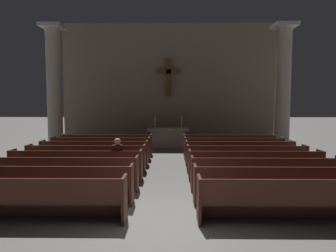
# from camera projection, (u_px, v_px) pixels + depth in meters

# --- Properties ---
(ground_plane) EXTENTS (80.00, 80.00, 0.00)m
(ground_plane) POSITION_uv_depth(u_px,v_px,m) (162.00, 222.00, 6.19)
(ground_plane) COLOR slate
(pew_left_row_1) EXTENTS (4.09, 0.50, 0.95)m
(pew_left_row_1) POSITION_uv_depth(u_px,v_px,m) (25.00, 199.00, 6.15)
(pew_left_row_1) COLOR #4C2319
(pew_left_row_1) RESTS_ON ground
(pew_left_row_2) EXTENTS (4.09, 0.50, 0.95)m
(pew_left_row_2) POSITION_uv_depth(u_px,v_px,m) (47.00, 184.00, 7.24)
(pew_left_row_2) COLOR #4C2319
(pew_left_row_2) RESTS_ON ground
(pew_left_row_3) EXTENTS (4.09, 0.50, 0.95)m
(pew_left_row_3) POSITION_uv_depth(u_px,v_px,m) (64.00, 173.00, 8.34)
(pew_left_row_3) COLOR #4C2319
(pew_left_row_3) RESTS_ON ground
(pew_left_row_4) EXTENTS (4.09, 0.50, 0.95)m
(pew_left_row_4) POSITION_uv_depth(u_px,v_px,m) (76.00, 165.00, 9.43)
(pew_left_row_4) COLOR #4C2319
(pew_left_row_4) RESTS_ON ground
(pew_left_row_5) EXTENTS (4.09, 0.50, 0.95)m
(pew_left_row_5) POSITION_uv_depth(u_px,v_px,m) (86.00, 158.00, 10.53)
(pew_left_row_5) COLOR #4C2319
(pew_left_row_5) RESTS_ON ground
(pew_left_row_6) EXTENTS (4.09, 0.50, 0.95)m
(pew_left_row_6) POSITION_uv_depth(u_px,v_px,m) (94.00, 153.00, 11.62)
(pew_left_row_6) COLOR #4C2319
(pew_left_row_6) RESTS_ON ground
(pew_left_row_7) EXTENTS (4.09, 0.50, 0.95)m
(pew_left_row_7) POSITION_uv_depth(u_px,v_px,m) (101.00, 148.00, 12.71)
(pew_left_row_7) COLOR #4C2319
(pew_left_row_7) RESTS_ON ground
(pew_left_row_8) EXTENTS (4.09, 0.50, 0.95)m
(pew_left_row_8) POSITION_uv_depth(u_px,v_px,m) (107.00, 145.00, 13.81)
(pew_left_row_8) COLOR #4C2319
(pew_left_row_8) RESTS_ON ground
(pew_right_row_1) EXTENTS (4.09, 0.50, 0.95)m
(pew_right_row_1) POSITION_uv_depth(u_px,v_px,m) (300.00, 200.00, 6.07)
(pew_right_row_1) COLOR #4C2319
(pew_right_row_1) RESTS_ON ground
(pew_right_row_2) EXTENTS (4.09, 0.50, 0.95)m
(pew_right_row_2) POSITION_uv_depth(u_px,v_px,m) (280.00, 185.00, 7.17)
(pew_right_row_2) COLOR #4C2319
(pew_right_row_2) RESTS_ON ground
(pew_right_row_3) EXTENTS (4.09, 0.50, 0.95)m
(pew_right_row_3) POSITION_uv_depth(u_px,v_px,m) (266.00, 174.00, 8.26)
(pew_right_row_3) COLOR #4C2319
(pew_right_row_3) RESTS_ON ground
(pew_right_row_4) EXTENTS (4.09, 0.50, 0.95)m
(pew_right_row_4) POSITION_uv_depth(u_px,v_px,m) (255.00, 165.00, 9.35)
(pew_right_row_4) COLOR #4C2319
(pew_right_row_4) RESTS_ON ground
(pew_right_row_5) EXTENTS (4.09, 0.50, 0.95)m
(pew_right_row_5) POSITION_uv_depth(u_px,v_px,m) (246.00, 159.00, 10.45)
(pew_right_row_5) COLOR #4C2319
(pew_right_row_5) RESTS_ON ground
(pew_right_row_6) EXTENTS (4.09, 0.50, 0.95)m
(pew_right_row_6) POSITION_uv_depth(u_px,v_px,m) (239.00, 153.00, 11.54)
(pew_right_row_6) COLOR #4C2319
(pew_right_row_6) RESTS_ON ground
(pew_right_row_7) EXTENTS (4.09, 0.50, 0.95)m
(pew_right_row_7) POSITION_uv_depth(u_px,v_px,m) (234.00, 149.00, 12.63)
(pew_right_row_7) COLOR #4C2319
(pew_right_row_7) RESTS_ON ground
(pew_right_row_8) EXTENTS (4.09, 0.50, 0.95)m
(pew_right_row_8) POSITION_uv_depth(u_px,v_px,m) (229.00, 145.00, 13.73)
(pew_right_row_8) COLOR #4C2319
(pew_right_row_8) RESTS_ON ground
(column_left_second) EXTENTS (1.08, 1.08, 6.16)m
(column_left_second) POSITION_uv_depth(u_px,v_px,m) (54.00, 90.00, 14.98)
(column_left_second) COLOR #ADA89E
(column_left_second) RESTS_ON ground
(column_right_second) EXTENTS (1.08, 1.08, 6.16)m
(column_right_second) POSITION_uv_depth(u_px,v_px,m) (283.00, 90.00, 14.82)
(column_right_second) COLOR #ADA89E
(column_right_second) RESTS_ON ground
(altar) EXTENTS (2.20, 0.90, 1.01)m
(altar) POSITION_uv_depth(u_px,v_px,m) (168.00, 137.00, 16.22)
(altar) COLOR #A8A399
(altar) RESTS_ON ground
(candlestick_left) EXTENTS (0.16, 0.16, 0.62)m
(candlestick_left) POSITION_uv_depth(u_px,v_px,m) (155.00, 124.00, 16.17)
(candlestick_left) COLOR #B79338
(candlestick_left) RESTS_ON altar
(candlestick_right) EXTENTS (0.16, 0.16, 0.62)m
(candlestick_right) POSITION_uv_depth(u_px,v_px,m) (181.00, 125.00, 16.15)
(candlestick_right) COLOR #B79338
(candlestick_right) RESTS_ON altar
(apse_with_cross) EXTENTS (12.40, 0.51, 6.94)m
(apse_with_cross) POSITION_uv_depth(u_px,v_px,m) (169.00, 84.00, 17.85)
(apse_with_cross) COLOR gray
(apse_with_cross) RESTS_ON ground
(lone_worshipper) EXTENTS (0.32, 0.43, 1.32)m
(lone_worshipper) POSITION_uv_depth(u_px,v_px,m) (118.00, 158.00, 9.43)
(lone_worshipper) COLOR #26262B
(lone_worshipper) RESTS_ON ground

